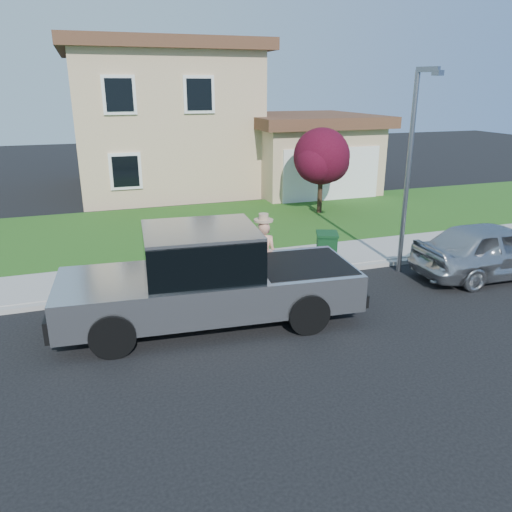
{
  "coord_description": "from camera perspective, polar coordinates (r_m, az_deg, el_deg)",
  "views": [
    {
      "loc": [
        -3.65,
        -8.78,
        4.93
      ],
      "look_at": [
        -0.17,
        1.58,
        1.2
      ],
      "focal_mm": 35.0,
      "sensor_mm": 36.0,
      "label": 1
    }
  ],
  "objects": [
    {
      "name": "lawn",
      "position": [
        18.55,
        -3.39,
        3.56
      ],
      "size": [
        40.0,
        7.0,
        0.1
      ],
      "primitive_type": "cube",
      "color": "#1C3F12",
      "rests_on": "ground"
    },
    {
      "name": "ornamental_tree",
      "position": [
        19.98,
        7.57,
        10.94
      ],
      "size": [
        2.43,
        2.19,
        3.34
      ],
      "color": "black",
      "rests_on": "lawn"
    },
    {
      "name": "house",
      "position": [
        25.7,
        -7.65,
        14.76
      ],
      "size": [
        14.0,
        11.3,
        6.85
      ],
      "color": "tan",
      "rests_on": "ground"
    },
    {
      "name": "curb",
      "position": [
        13.48,
        2.94,
        -2.35
      ],
      "size": [
        40.0,
        0.2,
        0.12
      ],
      "primitive_type": "cube",
      "color": "gray",
      "rests_on": "ground"
    },
    {
      "name": "sidewalk",
      "position": [
        14.44,
        1.35,
        -0.8
      ],
      "size": [
        40.0,
        2.0,
        0.15
      ],
      "primitive_type": "cube",
      "color": "gray",
      "rests_on": "ground"
    },
    {
      "name": "ground",
      "position": [
        10.71,
        3.61,
        -8.6
      ],
      "size": [
        80.0,
        80.0,
        0.0
      ],
      "primitive_type": "plane",
      "color": "black",
      "rests_on": "ground"
    },
    {
      "name": "sedan",
      "position": [
        14.89,
        25.56,
        0.67
      ],
      "size": [
        4.49,
        1.92,
        1.51
      ],
      "primitive_type": "imported",
      "rotation": [
        0.0,
        0.0,
        1.54
      ],
      "color": "#A9ABB0",
      "rests_on": "ground"
    },
    {
      "name": "street_lamp",
      "position": [
        13.82,
        17.31,
        10.27
      ],
      "size": [
        0.45,
        0.69,
        5.38
      ],
      "rotation": [
        0.0,
        0.0,
        0.42
      ],
      "color": "slate",
      "rests_on": "ground"
    },
    {
      "name": "woman",
      "position": [
        12.52,
        0.85,
        0.25
      ],
      "size": [
        0.77,
        0.66,
        1.97
      ],
      "rotation": [
        0.0,
        0.0,
        2.71
      ],
      "color": "tan",
      "rests_on": "ground"
    },
    {
      "name": "pickup_truck",
      "position": [
        10.77,
        -5.47,
        -2.66
      ],
      "size": [
        6.66,
        2.76,
        2.14
      ],
      "rotation": [
        0.0,
        0.0,
        -0.08
      ],
      "color": "black",
      "rests_on": "ground"
    },
    {
      "name": "trash_bin",
      "position": [
        14.01,
        8.07,
        0.8
      ],
      "size": [
        0.79,
        0.84,
        0.95
      ],
      "rotation": [
        0.0,
        0.0,
        -0.38
      ],
      "color": "#0E3618",
      "rests_on": "sidewalk"
    }
  ]
}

